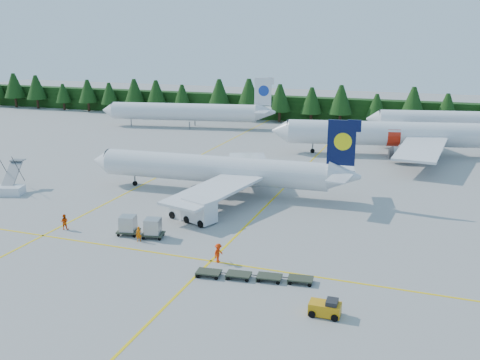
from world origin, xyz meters
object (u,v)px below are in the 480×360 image
(airliner_red, at_px, (389,134))
(service_truck, at_px, (193,209))
(airliner_navy, at_px, (209,169))
(airstairs, at_px, (8,188))
(baggage_tug, at_px, (326,308))

(airliner_red, distance_m, service_truck, 48.03)
(airliner_navy, xyz_separation_m, service_truck, (2.82, -11.54, -1.85))
(airliner_red, height_order, airstairs, airliner_red)
(baggage_tug, bearing_deg, service_truck, 137.88)
(service_truck, bearing_deg, airstairs, -162.34)
(airliner_navy, relative_size, airstairs, 5.62)
(airliner_navy, relative_size, baggage_tug, 15.08)
(airliner_navy, height_order, service_truck, airliner_navy)
(airstairs, height_order, baggage_tug, airstairs)
(service_truck, bearing_deg, airliner_navy, 124.05)
(baggage_tug, bearing_deg, airliner_navy, 126.81)
(baggage_tug, bearing_deg, airstairs, 158.35)
(airstairs, distance_m, service_truck, 28.75)
(baggage_tug, bearing_deg, airliner_red, 89.44)
(airliner_navy, height_order, baggage_tug, airliner_navy)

